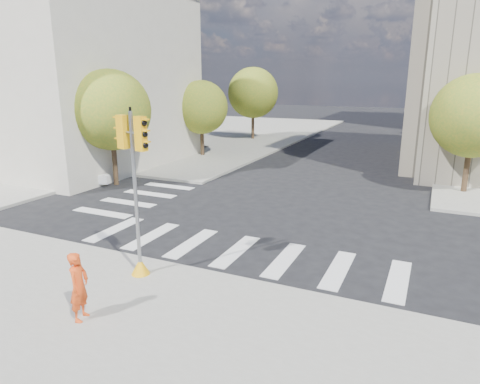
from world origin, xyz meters
name	(u,v)px	position (x,y,z in m)	size (l,w,h in m)	color
ground	(260,234)	(0.00, 0.00, 0.00)	(160.00, 160.00, 0.00)	black
sidewalk_far_left	(181,132)	(-20.00, 26.00, 0.07)	(28.00, 40.00, 0.15)	gray
classical_building	(41,70)	(-20.00, 8.00, 6.44)	(19.00, 15.00, 12.70)	beige
tree_lw_near	(111,110)	(-10.50, 4.00, 4.20)	(4.40, 4.40, 6.41)	#382616
tree_lw_mid	(201,107)	(-10.50, 14.00, 3.76)	(4.00, 4.00, 5.77)	#382616
tree_lw_far	(253,93)	(-10.50, 24.00, 4.54)	(4.80, 4.80, 6.95)	#382616
tree_re_near	(474,116)	(7.50, 10.00, 4.05)	(4.20, 4.20, 6.16)	#382616
tree_re_mid	(464,100)	(7.50, 22.00, 4.35)	(4.60, 4.60, 6.66)	#382616
tree_re_far	(458,99)	(7.50, 34.00, 3.87)	(4.00, 4.00, 5.88)	#382616
lamp_near	(480,102)	(8.00, 14.00, 4.58)	(0.35, 0.18, 8.11)	black
lamp_far	(468,94)	(8.00, 28.00, 4.58)	(0.35, 0.18, 8.11)	black
traffic_signal	(136,207)	(-1.84, -5.11, 2.29)	(1.08, 0.56, 4.99)	#F0A60C
photographer	(79,286)	(-1.60, -7.74, 1.02)	(0.64, 0.42, 1.75)	#E44615
planter_wall	(59,178)	(-13.44, 2.59, 0.40)	(6.00, 0.40, 0.50)	white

